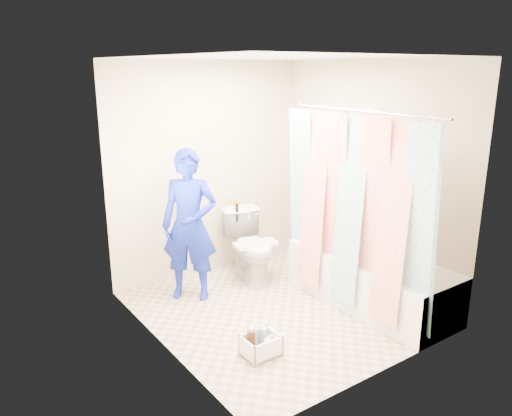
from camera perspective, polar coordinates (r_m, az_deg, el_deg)
floor at (r=5.05m, az=2.44°, el=-11.53°), size 2.60×2.60×0.00m
ceiling at (r=4.49m, az=2.82°, el=16.83°), size 2.40×2.60×0.02m
wall_back at (r=5.68m, az=-5.47°, el=4.38°), size 2.40×0.02×2.40m
wall_front at (r=3.73m, az=14.97°, el=-2.21°), size 2.40×0.02×2.40m
wall_left at (r=4.03m, az=-11.01°, el=-0.62°), size 0.02×2.60×2.40m
wall_right at (r=5.43m, az=12.70°, el=3.53°), size 0.02×2.60×2.40m
bathtub at (r=5.19m, az=12.93°, el=-7.89°), size 0.70×1.75×0.50m
curtain_rod at (r=4.54m, az=11.40°, el=10.85°), size 0.02×1.90×0.02m
shower_curtain at (r=4.71m, az=10.79°, el=-0.49°), size 0.06×1.75×1.80m
toilet at (r=5.60m, az=-0.57°, el=-4.38°), size 0.57×0.82×0.77m
tank_lid at (r=5.47m, az=-0.04°, el=-4.13°), size 0.50×0.29×0.04m
tank_internals at (r=5.64m, az=-1.84°, el=-0.21°), size 0.19×0.07×0.25m
plumber at (r=5.08m, az=-7.60°, el=-1.97°), size 0.67×0.65×1.56m
cleaning_caddy at (r=4.30m, az=0.67°, el=-15.49°), size 0.30×0.24×0.23m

